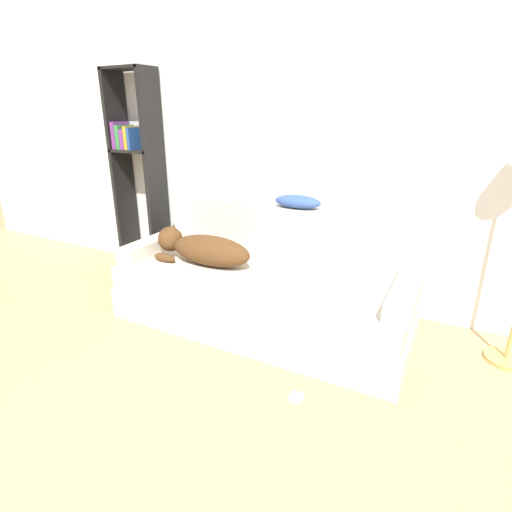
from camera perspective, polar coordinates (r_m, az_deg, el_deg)
The scene contains 10 objects.
wall_back at distance 3.22m, azimuth 5.28°, elevation 17.87°, with size 8.01×0.06×2.70m.
couch at distance 2.89m, azimuth 0.89°, elevation -6.02°, with size 2.07×0.90×0.40m.
couch_backrest at distance 3.07m, azimuth 4.14°, elevation 3.48°, with size 2.03×0.15×0.39m.
couch_arm_left at distance 3.30m, azimuth -14.15°, elevation 1.61°, with size 0.15×0.71×0.11m.
couch_arm_right at distance 2.53m, azimuth 20.68°, elevation -4.84°, with size 0.15×0.71×0.11m.
dog at distance 2.96m, azimuth -7.62°, elevation 1.07°, with size 0.78×0.27×0.26m.
laptop at distance 2.70m, azimuth 5.12°, elevation -3.08°, with size 0.38×0.29×0.02m.
throw_pillow at distance 2.98m, azimuth 5.96°, elevation 7.73°, with size 0.36×0.17×0.09m.
bookshelf at distance 3.91m, azimuth -16.75°, elevation 12.74°, with size 0.44×0.26×1.82m.
power_adapter at distance 2.29m, azimuth 5.74°, elevation -19.43°, with size 0.07×0.07×0.03m.
Camera 1 is at (1.24, -0.11, 1.47)m, focal length 28.00 mm.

